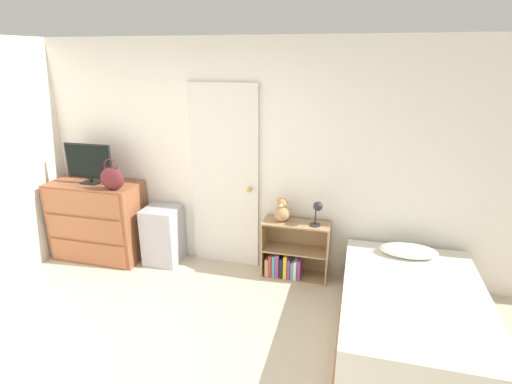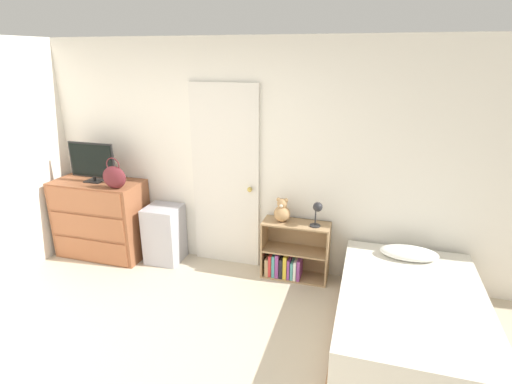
% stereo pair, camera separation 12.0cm
% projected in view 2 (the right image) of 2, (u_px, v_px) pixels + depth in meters
% --- Properties ---
extents(wall_back, '(10.00, 0.06, 2.55)m').
position_uv_depth(wall_back, '(217.00, 156.00, 4.50)').
color(wall_back, white).
rests_on(wall_back, ground_plane).
extents(door_closed, '(0.79, 0.09, 2.09)m').
position_uv_depth(door_closed, '(226.00, 178.00, 4.50)').
color(door_closed, silver).
rests_on(door_closed, ground_plane).
extents(dresser, '(1.07, 0.53, 0.94)m').
position_uv_depth(dresser, '(101.00, 218.00, 4.86)').
color(dresser, brown).
rests_on(dresser, ground_plane).
extents(tv, '(0.59, 0.16, 0.47)m').
position_uv_depth(tv, '(92.00, 162.00, 4.63)').
color(tv, black).
rests_on(tv, dresser).
extents(handbag, '(0.28, 0.14, 0.36)m').
position_uv_depth(handbag, '(114.00, 177.00, 4.42)').
color(handbag, '#591E23').
rests_on(handbag, dresser).
extents(storage_bin, '(0.40, 0.39, 0.68)m').
position_uv_depth(storage_bin, '(164.00, 234.00, 4.75)').
color(storage_bin, '#ADADB7').
rests_on(storage_bin, ground_plane).
extents(bookshelf, '(0.73, 0.28, 0.66)m').
position_uv_depth(bookshelf, '(290.00, 256.00, 4.42)').
color(bookshelf, tan).
rests_on(bookshelf, ground_plane).
extents(teddy_bear, '(0.18, 0.18, 0.27)m').
position_uv_depth(teddy_bear, '(282.00, 211.00, 4.28)').
color(teddy_bear, tan).
rests_on(teddy_bear, bookshelf).
extents(desk_lamp, '(0.13, 0.12, 0.28)m').
position_uv_depth(desk_lamp, '(317.00, 210.00, 4.11)').
color(desk_lamp, '#262628').
rests_on(desk_lamp, bookshelf).
extents(bed, '(1.22, 1.83, 0.58)m').
position_uv_depth(bed, '(410.00, 317.00, 3.41)').
color(bed, '#996B47').
rests_on(bed, ground_plane).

